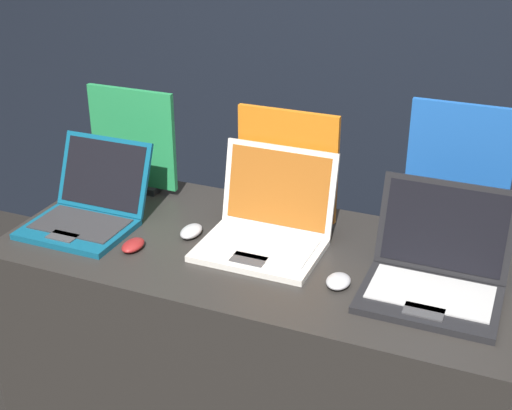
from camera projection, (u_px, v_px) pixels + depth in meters
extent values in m
cube|color=black|center=(379.00, 27.00, 3.30)|extent=(8.00, 0.05, 2.80)
cube|color=#282623|center=(258.00, 372.00, 2.47)|extent=(1.61, 0.74, 0.98)
cube|color=#0F5170|center=(77.00, 229.00, 2.35)|extent=(0.34, 0.26, 0.02)
cube|color=#2D2D30|center=(80.00, 224.00, 2.36)|extent=(0.30, 0.18, 0.00)
cube|color=#3F3F42|center=(63.00, 236.00, 2.28)|extent=(0.10, 0.06, 0.00)
cube|color=#0F5170|center=(104.00, 174.00, 2.44)|extent=(0.34, 0.11, 0.24)
cube|color=black|center=(103.00, 174.00, 2.44)|extent=(0.31, 0.09, 0.21)
ellipsoid|color=maroon|center=(133.00, 245.00, 2.24)|extent=(0.06, 0.10, 0.03)
cube|color=black|center=(137.00, 186.00, 2.66)|extent=(0.19, 0.07, 0.02)
cube|color=#268C4C|center=(133.00, 137.00, 2.57)|extent=(0.34, 0.02, 0.36)
cube|color=silver|center=(259.00, 250.00, 2.22)|extent=(0.38, 0.28, 0.02)
cube|color=#B7B7B7|center=(262.00, 244.00, 2.23)|extent=(0.33, 0.19, 0.00)
cube|color=#3F3F42|center=(249.00, 259.00, 2.15)|extent=(0.11, 0.06, 0.00)
cube|color=silver|center=(279.00, 188.00, 2.30)|extent=(0.38, 0.07, 0.27)
cube|color=#A5591E|center=(278.00, 188.00, 2.29)|extent=(0.34, 0.06, 0.24)
ellipsoid|color=#B2B2B7|center=(191.00, 231.00, 2.32)|extent=(0.06, 0.10, 0.03)
cube|color=black|center=(286.00, 218.00, 2.42)|extent=(0.19, 0.07, 0.02)
cube|color=orange|center=(287.00, 164.00, 2.34)|extent=(0.34, 0.02, 0.37)
cube|color=black|center=(429.00, 300.00, 1.97)|extent=(0.38, 0.27, 0.02)
cube|color=#B7B7B7|center=(431.00, 292.00, 1.98)|extent=(0.34, 0.19, 0.00)
cube|color=#3F3F42|center=(424.00, 311.00, 1.90)|extent=(0.11, 0.06, 0.00)
cube|color=black|center=(445.00, 228.00, 2.05)|extent=(0.38, 0.08, 0.27)
cube|color=black|center=(445.00, 228.00, 2.05)|extent=(0.34, 0.07, 0.23)
ellipsoid|color=#B2B2B7|center=(338.00, 281.00, 2.05)|extent=(0.07, 0.09, 0.03)
cube|color=black|center=(448.00, 246.00, 2.24)|extent=(0.17, 0.07, 0.02)
cube|color=#1E59B2|center=(457.00, 176.00, 2.14)|extent=(0.31, 0.02, 0.45)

